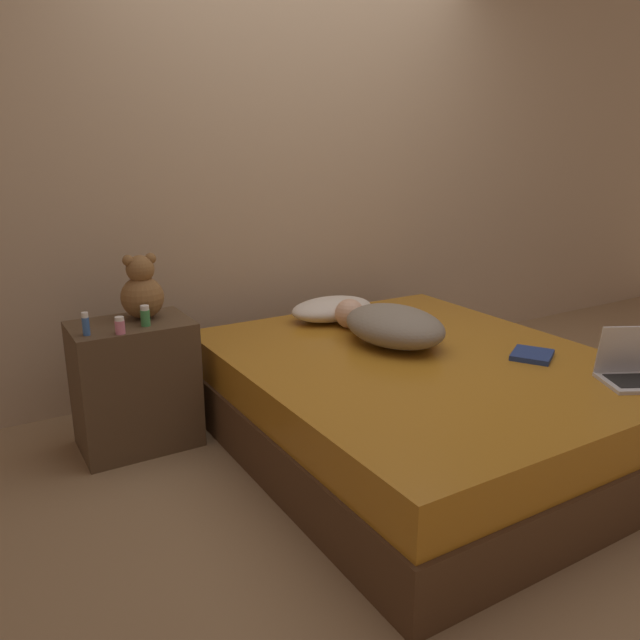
{
  "coord_description": "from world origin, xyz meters",
  "views": [
    {
      "loc": [
        -1.83,
        -2.13,
        1.44
      ],
      "look_at": [
        -0.41,
        0.25,
        0.63
      ],
      "focal_mm": 35.0,
      "sensor_mm": 36.0,
      "label": 1
    }
  ],
  "objects_px": {
    "bottle_pink": "(120,326)",
    "book": "(532,355)",
    "bottle_green": "(145,316)",
    "bottle_blue": "(86,324)",
    "person_lying": "(391,325)",
    "teddy_bear": "(142,290)",
    "pillow": "(332,309)",
    "laptop": "(636,370)"
  },
  "relations": [
    {
      "from": "pillow",
      "to": "laptop",
      "type": "xyz_separation_m",
      "value": [
        0.6,
        -1.45,
        -0.01
      ]
    },
    {
      "from": "teddy_bear",
      "to": "bottle_pink",
      "type": "relative_size",
      "value": 4.01
    },
    {
      "from": "pillow",
      "to": "bottle_blue",
      "type": "distance_m",
      "value": 1.36
    },
    {
      "from": "laptop",
      "to": "bottle_green",
      "type": "distance_m",
      "value": 2.15
    },
    {
      "from": "person_lying",
      "to": "bottle_pink",
      "type": "height_order",
      "value": "bottle_pink"
    },
    {
      "from": "teddy_bear",
      "to": "book",
      "type": "height_order",
      "value": "teddy_bear"
    },
    {
      "from": "pillow",
      "to": "bottle_pink",
      "type": "xyz_separation_m",
      "value": [
        -1.22,
        -0.19,
        0.14
      ]
    },
    {
      "from": "laptop",
      "to": "teddy_bear",
      "type": "height_order",
      "value": "teddy_bear"
    },
    {
      "from": "book",
      "to": "bottle_pink",
      "type": "bearing_deg",
      "value": 153.83
    },
    {
      "from": "bottle_green",
      "to": "book",
      "type": "bearing_deg",
      "value": -29.83
    },
    {
      "from": "teddy_bear",
      "to": "bottle_green",
      "type": "xyz_separation_m",
      "value": [
        -0.03,
        -0.14,
        -0.09
      ]
    },
    {
      "from": "laptop",
      "to": "bottle_pink",
      "type": "height_order",
      "value": "bottle_pink"
    },
    {
      "from": "pillow",
      "to": "person_lying",
      "type": "distance_m",
      "value": 0.5
    },
    {
      "from": "person_lying",
      "to": "laptop",
      "type": "distance_m",
      "value": 1.11
    },
    {
      "from": "person_lying",
      "to": "pillow",
      "type": "bearing_deg",
      "value": 88.02
    },
    {
      "from": "bottle_pink",
      "to": "book",
      "type": "relative_size",
      "value": 0.3
    },
    {
      "from": "bottle_green",
      "to": "bottle_blue",
      "type": "distance_m",
      "value": 0.26
    },
    {
      "from": "teddy_bear",
      "to": "bottle_blue",
      "type": "distance_m",
      "value": 0.34
    },
    {
      "from": "person_lying",
      "to": "laptop",
      "type": "bearing_deg",
      "value": -64.85
    },
    {
      "from": "pillow",
      "to": "laptop",
      "type": "bearing_deg",
      "value": -67.58
    },
    {
      "from": "bottle_pink",
      "to": "book",
      "type": "distance_m",
      "value": 1.89
    },
    {
      "from": "pillow",
      "to": "book",
      "type": "xyz_separation_m",
      "value": [
        0.47,
        -1.02,
        -0.05
      ]
    },
    {
      "from": "teddy_bear",
      "to": "pillow",
      "type": "bearing_deg",
      "value": -0.34
    },
    {
      "from": "teddy_bear",
      "to": "bottle_pink",
      "type": "bearing_deg",
      "value": -128.49
    },
    {
      "from": "bottle_blue",
      "to": "book",
      "type": "height_order",
      "value": "bottle_blue"
    },
    {
      "from": "laptop",
      "to": "teddy_bear",
      "type": "distance_m",
      "value": 2.22
    },
    {
      "from": "person_lying",
      "to": "teddy_bear",
      "type": "xyz_separation_m",
      "value": [
        -1.09,
        0.51,
        0.21
      ]
    },
    {
      "from": "pillow",
      "to": "bottle_blue",
      "type": "height_order",
      "value": "bottle_blue"
    },
    {
      "from": "bottle_pink",
      "to": "pillow",
      "type": "bearing_deg",
      "value": 9.09
    },
    {
      "from": "bottle_green",
      "to": "bottle_blue",
      "type": "bearing_deg",
      "value": -178.14
    },
    {
      "from": "bottle_blue",
      "to": "laptop",
      "type": "bearing_deg",
      "value": -33.99
    },
    {
      "from": "teddy_bear",
      "to": "bottle_green",
      "type": "bearing_deg",
      "value": -102.33
    },
    {
      "from": "book",
      "to": "teddy_bear",
      "type": "bearing_deg",
      "value": 145.99
    },
    {
      "from": "person_lying",
      "to": "bottle_blue",
      "type": "relative_size",
      "value": 7.15
    },
    {
      "from": "person_lying",
      "to": "teddy_bear",
      "type": "height_order",
      "value": "teddy_bear"
    },
    {
      "from": "pillow",
      "to": "bottle_green",
      "type": "distance_m",
      "value": 1.11
    },
    {
      "from": "bottle_pink",
      "to": "book",
      "type": "height_order",
      "value": "bottle_pink"
    },
    {
      "from": "bottle_green",
      "to": "bottle_blue",
      "type": "height_order",
      "value": "bottle_blue"
    },
    {
      "from": "bottle_green",
      "to": "book",
      "type": "xyz_separation_m",
      "value": [
        1.56,
        -0.89,
        -0.2
      ]
    },
    {
      "from": "book",
      "to": "person_lying",
      "type": "bearing_deg",
      "value": 129.89
    },
    {
      "from": "pillow",
      "to": "book",
      "type": "bearing_deg",
      "value": -65.41
    },
    {
      "from": "pillow",
      "to": "person_lying",
      "type": "bearing_deg",
      "value": -86.32
    }
  ]
}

